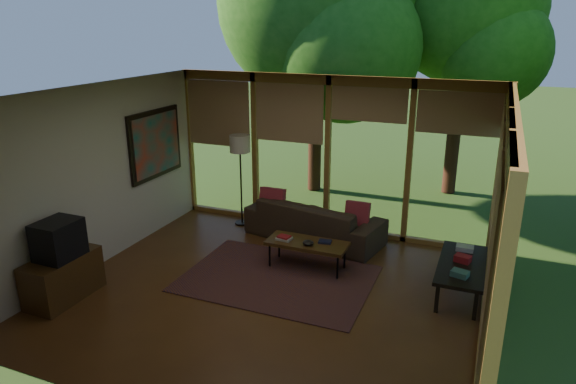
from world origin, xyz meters
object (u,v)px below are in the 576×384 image
at_px(sofa, 314,220).
at_px(coffee_table, 307,244).
at_px(floor_lamp, 240,149).
at_px(television, 58,239).
at_px(media_cabinet, 63,277).
at_px(side_console, 462,266).

relative_size(sofa, coffee_table, 1.93).
height_order(floor_lamp, coffee_table, floor_lamp).
distance_m(sofa, television, 3.98).
relative_size(media_cabinet, coffee_table, 0.83).
bearing_deg(television, side_console, 23.47).
bearing_deg(television, coffee_table, 37.51).
bearing_deg(sofa, media_cabinet, 63.27).
distance_m(media_cabinet, side_console, 5.31).
bearing_deg(floor_lamp, coffee_table, -35.69).
height_order(sofa, media_cabinet, sofa).
xyz_separation_m(sofa, television, (-2.40, -3.13, 0.51)).
relative_size(television, floor_lamp, 0.33).
xyz_separation_m(media_cabinet, side_console, (4.87, 2.11, 0.11)).
distance_m(sofa, coffee_table, 1.11).
distance_m(floor_lamp, side_console, 4.20).
distance_m(sofa, side_console, 2.65).
distance_m(media_cabinet, coffee_table, 3.38).
xyz_separation_m(floor_lamp, coffee_table, (1.72, -1.24, -1.01)).
bearing_deg(sofa, floor_lamp, 4.83).
relative_size(media_cabinet, television, 1.82).
distance_m(television, floor_lamp, 3.46).
relative_size(sofa, floor_lamp, 1.40).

